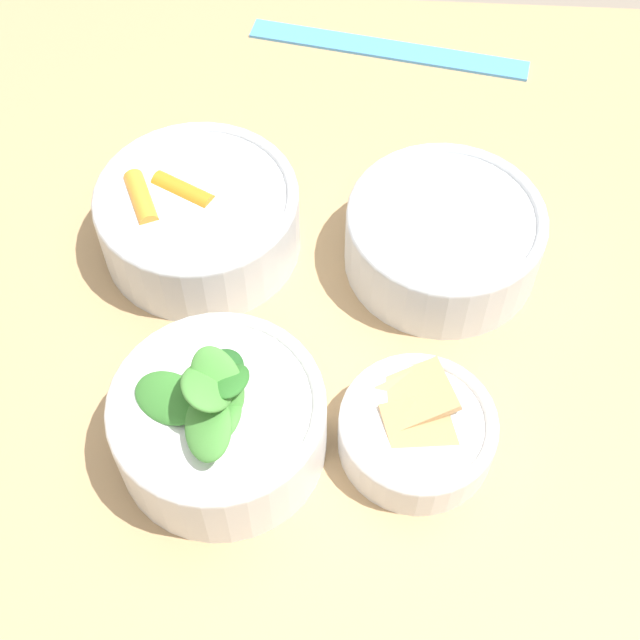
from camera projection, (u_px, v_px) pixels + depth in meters
name	position (u px, v px, depth m)	size (l,w,h in m)	color
ground_plane	(358.00, 579.00, 1.34)	(10.00, 10.00, 0.00)	gray
dining_table	(381.00, 367.00, 0.83)	(1.23, 0.80, 0.72)	tan
bowl_carrots	(199.00, 217.00, 0.75)	(0.17, 0.17, 0.07)	silver
bowl_greens	(219.00, 421.00, 0.63)	(0.15, 0.15, 0.11)	white
bowl_beans_hotdog	(443.00, 239.00, 0.74)	(0.16, 0.16, 0.06)	silver
bowl_cookies	(417.00, 430.00, 0.65)	(0.12, 0.12, 0.05)	white
ruler	(388.00, 49.00, 0.92)	(0.29, 0.08, 0.00)	#4C99E0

